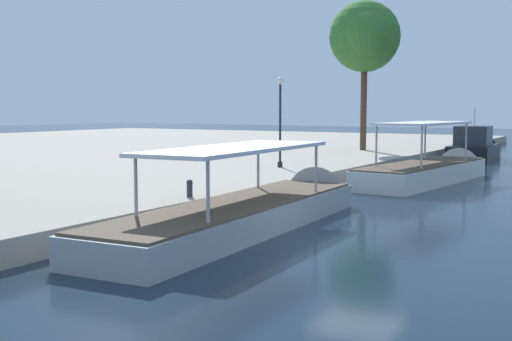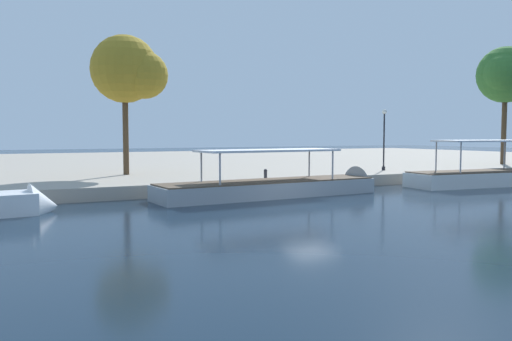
{
  "view_description": "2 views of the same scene",
  "coord_description": "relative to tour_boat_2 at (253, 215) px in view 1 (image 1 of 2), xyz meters",
  "views": [
    {
      "loc": [
        -18.15,
        -7.18,
        4.0
      ],
      "look_at": [
        0.24,
        3.62,
        1.95
      ],
      "focal_mm": 46.7,
      "sensor_mm": 36.0,
      "label": 1
    },
    {
      "loc": [
        -14.73,
        -22.52,
        3.61
      ],
      "look_at": [
        -0.32,
        5.49,
        1.43
      ],
      "focal_mm": 36.95,
      "sensor_mm": 36.0,
      "label": 2
    }
  ],
  "objects": [
    {
      "name": "motor_yacht_4",
      "position": [
        33.14,
        -0.05,
        0.3
      ],
      "size": [
        7.91,
        3.3,
        4.96
      ],
      "rotation": [
        0.0,
        0.0,
        0.05
      ],
      "color": "black",
      "rests_on": "ground_plane"
    },
    {
      "name": "tree_1",
      "position": [
        27.91,
        7.04,
        8.77
      ],
      "size": [
        5.58,
        5.26,
        11.07
      ],
      "color": "#4C3823",
      "rests_on": "dock_promenade"
    },
    {
      "name": "tour_boat_3",
      "position": [
        16.36,
        -1.32,
        0.02
      ],
      "size": [
        12.86,
        4.06,
        4.27
      ],
      "rotation": [
        0.0,
        0.0,
        -0.1
      ],
      "color": "silver",
      "rests_on": "ground_plane"
    },
    {
      "name": "mooring_bollard_1",
      "position": [
        0.24,
        2.8,
        0.73
      ],
      "size": [
        0.23,
        0.23,
        0.65
      ],
      "color": "#2D2D33",
      "rests_on": "dock_promenade"
    },
    {
      "name": "lamp_post",
      "position": [
        12.35,
        5.65,
        3.18
      ],
      "size": [
        0.37,
        0.37,
        4.8
      ],
      "color": "black",
      "rests_on": "dock_promenade"
    },
    {
      "name": "ground_plane",
      "position": [
        -0.83,
        -4.07,
        -0.38
      ],
      "size": [
        220.0,
        220.0,
        0.0
      ],
      "primitive_type": "plane",
      "color": "#142333"
    },
    {
      "name": "tour_boat_2",
      "position": [
        0.0,
        0.0,
        0.0
      ],
      "size": [
        14.82,
        3.63,
        3.81
      ],
      "rotation": [
        0.0,
        0.0,
        0.05
      ],
      "color": "#9EA3A8",
      "rests_on": "ground_plane"
    }
  ]
}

